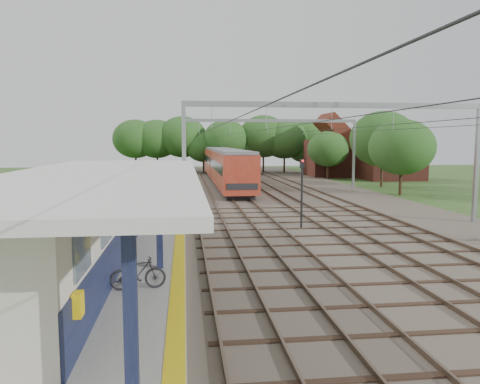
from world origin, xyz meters
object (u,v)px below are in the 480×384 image
person (161,208)px  signal_post (302,187)px  train (223,164)px  bicycle (138,273)px

person → signal_post: bearing=-178.2°
train → signal_post: size_ratio=9.58×
person → bicycle: person is taller
person → train: 29.86m
train → signal_post: train is taller
signal_post → person: bearing=-169.6°
signal_post → bicycle: bearing=-110.2°
person → signal_post: size_ratio=0.44×
person → train: bearing=-93.7°
bicycle → train: 41.11m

